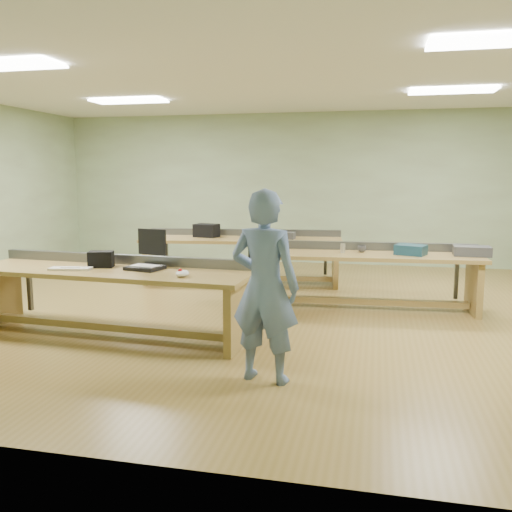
% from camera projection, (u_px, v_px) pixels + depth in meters
% --- Properties ---
extents(floor, '(10.00, 10.00, 0.00)m').
position_uv_depth(floor, '(259.00, 309.00, 7.26)').
color(floor, olive).
rests_on(floor, ground).
extents(ceiling, '(10.00, 10.00, 0.00)m').
position_uv_depth(ceiling, '(259.00, 77.00, 6.81)').
color(ceiling, silver).
rests_on(ceiling, wall_back).
extents(wall_back, '(10.00, 0.04, 3.00)m').
position_uv_depth(wall_back, '(301.00, 189.00, 10.90)').
color(wall_back, '#99B589').
rests_on(wall_back, floor).
extents(wall_front, '(10.00, 0.04, 3.00)m').
position_uv_depth(wall_front, '(115.00, 224.00, 3.18)').
color(wall_front, '#99B589').
rests_on(wall_front, floor).
extents(fluor_panels, '(6.20, 3.50, 0.03)m').
position_uv_depth(fluor_panels, '(259.00, 80.00, 6.82)').
color(fluor_panels, white).
rests_on(fluor_panels, ceiling).
extents(workbench_front, '(3.28, 1.07, 0.86)m').
position_uv_depth(workbench_front, '(111.00, 285.00, 6.02)').
color(workbench_front, olive).
rests_on(workbench_front, floor).
extents(workbench_mid, '(3.03, 0.98, 0.86)m').
position_uv_depth(workbench_mid, '(365.00, 267.00, 7.23)').
color(workbench_mid, olive).
rests_on(workbench_mid, floor).
extents(workbench_back, '(3.34, 1.23, 0.86)m').
position_uv_depth(workbench_back, '(242.00, 249.00, 8.94)').
color(workbench_back, olive).
rests_on(workbench_back, floor).
extents(person, '(0.67, 0.50, 1.67)m').
position_uv_depth(person, '(265.00, 287.00, 4.63)').
color(person, slate).
rests_on(person, floor).
extents(laptop_base, '(0.42, 0.37, 0.04)m').
position_uv_depth(laptop_base, '(145.00, 268.00, 5.96)').
color(laptop_base, black).
rests_on(laptop_base, workbench_front).
extents(laptop_screen, '(0.36, 0.10, 0.29)m').
position_uv_depth(laptop_screen, '(152.00, 242.00, 6.05)').
color(laptop_screen, black).
rests_on(laptop_screen, laptop_base).
extents(keyboard, '(0.47, 0.22, 0.03)m').
position_uv_depth(keyboard, '(70.00, 269.00, 5.93)').
color(keyboard, beige).
rests_on(keyboard, workbench_front).
extents(trackball_mouse, '(0.17, 0.19, 0.07)m').
position_uv_depth(trackball_mouse, '(182.00, 273.00, 5.54)').
color(trackball_mouse, white).
rests_on(trackball_mouse, workbench_front).
extents(camera_bag, '(0.30, 0.23, 0.18)m').
position_uv_depth(camera_bag, '(101.00, 259.00, 6.10)').
color(camera_bag, black).
rests_on(camera_bag, workbench_front).
extents(task_chair, '(0.53, 0.53, 0.85)m').
position_uv_depth(task_chair, '(263.00, 294.00, 6.76)').
color(task_chair, black).
rests_on(task_chair, floor).
extents(parts_bin_teal, '(0.44, 0.39, 0.13)m').
position_uv_depth(parts_bin_teal, '(411.00, 250.00, 7.05)').
color(parts_bin_teal, '#143342').
rests_on(parts_bin_teal, workbench_mid).
extents(parts_bin_grey, '(0.46, 0.30, 0.12)m').
position_uv_depth(parts_bin_grey, '(472.00, 251.00, 6.97)').
color(parts_bin_grey, '#343336').
rests_on(parts_bin_grey, workbench_mid).
extents(mug, '(0.13, 0.13, 0.09)m').
position_uv_depth(mug, '(362.00, 249.00, 7.28)').
color(mug, '#343336').
rests_on(mug, workbench_mid).
extents(drinks_can, '(0.08, 0.08, 0.12)m').
position_uv_depth(drinks_can, '(343.00, 248.00, 7.23)').
color(drinks_can, '#BCBCC1').
rests_on(drinks_can, workbench_mid).
extents(storage_box_back, '(0.43, 0.34, 0.22)m').
position_uv_depth(storage_box_back, '(206.00, 230.00, 9.03)').
color(storage_box_back, black).
rests_on(storage_box_back, workbench_back).
extents(tray_back, '(0.28, 0.22, 0.11)m').
position_uv_depth(tray_back, '(286.00, 235.00, 8.78)').
color(tray_back, '#343336').
rests_on(tray_back, workbench_back).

